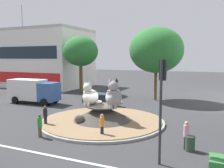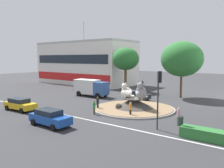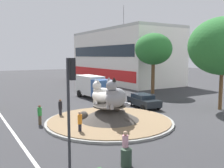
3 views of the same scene
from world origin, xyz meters
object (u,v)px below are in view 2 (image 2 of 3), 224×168
at_px(pedestrian_pink_shirt, 178,116).
at_px(pedestrian_green_shirt, 94,107).
at_px(hatchback_near_shophouse, 20,104).
at_px(delivery_box_truck, 91,87).
at_px(cat_statue_grey, 141,92).
at_px(shophouse_block, 86,63).
at_px(cat_statue_white, 126,92).
at_px(pedestrian_black_shirt, 98,103).
at_px(second_tree_near_tower, 182,59).
at_px(traffic_light_mast, 159,89).
at_px(broadleaf_tree_behind_island, 126,59).
at_px(parked_car_right, 137,95).
at_px(sedan_on_far_lane, 50,117).
at_px(pedestrian_orange_shirt, 130,109).
at_px(litter_bin, 180,121).

bearing_deg(pedestrian_pink_shirt, pedestrian_green_shirt, -66.40).
height_order(hatchback_near_shophouse, delivery_box_truck, delivery_box_truck).
distance_m(cat_statue_grey, shophouse_block, 33.54).
height_order(cat_statue_white, cat_statue_grey, cat_statue_grey).
xyz_separation_m(cat_statue_grey, pedestrian_black_shirt, (-4.76, -2.75, -1.46)).
bearing_deg(pedestrian_green_shirt, second_tree_near_tower, 164.28).
relative_size(traffic_light_mast, broadleaf_tree_behind_island, 0.62).
bearing_deg(cat_statue_white, hatchback_near_shophouse, -46.48).
xyz_separation_m(second_tree_near_tower, parked_car_right, (-4.87, -6.10, -5.67)).
bearing_deg(cat_statue_white, broadleaf_tree_behind_island, -144.40).
xyz_separation_m(pedestrian_green_shirt, sedan_on_far_lane, (-0.46, -6.05, -0.01)).
bearing_deg(broadleaf_tree_behind_island, traffic_light_mast, -49.98).
bearing_deg(pedestrian_pink_shirt, pedestrian_orange_shirt, -76.56).
xyz_separation_m(shophouse_block, pedestrian_black_shirt, (22.58, -21.95, -4.46)).
bearing_deg(litter_bin, cat_statue_grey, 151.94).
xyz_separation_m(pedestrian_pink_shirt, pedestrian_orange_shirt, (-5.58, 0.02, -0.05)).
bearing_deg(pedestrian_orange_shirt, second_tree_near_tower, -46.39).
relative_size(cat_statue_grey, hatchback_near_shophouse, 0.59).
bearing_deg(hatchback_near_shophouse, delivery_box_truck, 87.46).
bearing_deg(parked_car_right, pedestrian_black_shirt, -86.14).
xyz_separation_m(cat_statue_grey, second_tree_near_tower, (0.64, 12.37, 4.09)).
height_order(pedestrian_orange_shirt, litter_bin, pedestrian_orange_shirt).
bearing_deg(pedestrian_black_shirt, shophouse_block, 9.09).
distance_m(shophouse_block, hatchback_near_shophouse, 32.25).
bearing_deg(parked_car_right, broadleaf_tree_behind_island, 140.75).
relative_size(pedestrian_pink_shirt, pedestrian_green_shirt, 1.07).
distance_m(sedan_on_far_lane, delivery_box_truck, 17.65).
distance_m(pedestrian_black_shirt, parked_car_right, 9.03).
distance_m(cat_statue_white, pedestrian_pink_shirt, 8.97).
relative_size(second_tree_near_tower, parked_car_right, 2.18).
bearing_deg(cat_statue_grey, delivery_box_truck, -131.53).
height_order(delivery_box_truck, litter_bin, delivery_box_truck).
bearing_deg(cat_statue_grey, pedestrian_pink_shirt, 40.10).
relative_size(pedestrian_green_shirt, litter_bin, 1.79).
bearing_deg(pedestrian_pink_shirt, second_tree_near_tower, -147.22).
relative_size(pedestrian_black_shirt, sedan_on_far_lane, 0.37).
relative_size(shophouse_block, pedestrian_orange_shirt, 15.84).
relative_size(pedestrian_orange_shirt, sedan_on_far_lane, 0.36).
distance_m(cat_statue_grey, pedestrian_black_shirt, 5.69).
bearing_deg(hatchback_near_shophouse, cat_statue_white, 38.59).
bearing_deg(cat_statue_white, second_tree_near_tower, 169.28).
bearing_deg(pedestrian_green_shirt, cat_statue_grey, 142.61).
distance_m(traffic_light_mast, pedestrian_pink_shirt, 3.89).
distance_m(pedestrian_green_shirt, delivery_box_truck, 13.00).
xyz_separation_m(sedan_on_far_lane, parked_car_right, (-0.31, 17.26, -0.07)).
distance_m(cat_statue_white, pedestrian_orange_shirt, 4.40).
bearing_deg(sedan_on_far_lane, delivery_box_truck, 119.12).
xyz_separation_m(cat_statue_white, sedan_on_far_lane, (-1.73, -10.97, -1.39)).
distance_m(pedestrian_pink_shirt, pedestrian_orange_shirt, 5.58).
bearing_deg(pedestrian_green_shirt, delivery_box_truck, -138.88).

